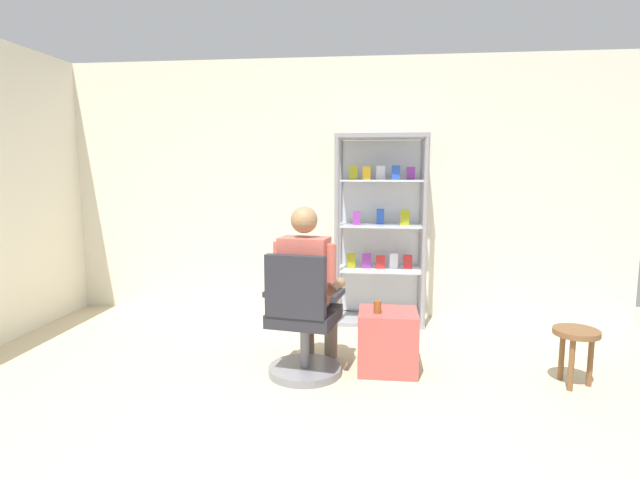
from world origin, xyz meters
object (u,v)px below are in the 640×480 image
Objects in this scene: storage_crate at (388,341)px; office_chair at (302,327)px; tea_glass at (377,307)px; seated_shopkeeper at (309,280)px; wooden_stool at (576,341)px; display_cabinet_main at (380,228)px.

office_chair is at bearing -162.69° from storage_crate.
tea_glass reaches higher than storage_crate.
seated_shopkeeper reaches higher than storage_crate.
seated_shopkeeper is at bearing 177.49° from wooden_stool.
display_cabinet_main reaches higher than seated_shopkeeper.
office_chair is (-0.58, -1.54, -0.57)m from display_cabinet_main.
seated_shopkeeper is at bearing -176.42° from storage_crate.
office_chair is 2.02× the size of storage_crate.
display_cabinet_main is 20.02× the size of tea_glass.
storage_crate is 0.30m from tea_glass.
display_cabinet_main reaches higher than storage_crate.
wooden_stool is at bearing 2.19° from office_chair.
tea_glass is 1.44m from wooden_stool.
wooden_stool is at bearing -46.27° from display_cabinet_main.
office_chair is 0.74× the size of seated_shopkeeper.
tea_glass is at bearing -144.69° from storage_crate.
tea_glass is (0.56, 0.14, 0.13)m from office_chair.
office_chair is at bearing -110.49° from display_cabinet_main.
tea_glass is at bearing 177.41° from wooden_stool.
storage_crate is 1.13× the size of wooden_stool.
seated_shopkeeper reaches higher than tea_glass.
display_cabinet_main is 1.47× the size of seated_shopkeeper.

